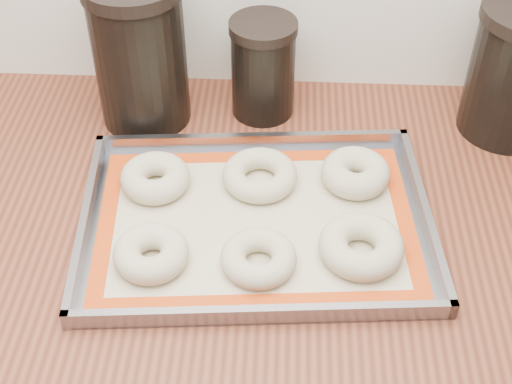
# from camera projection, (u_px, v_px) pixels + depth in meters

# --- Properties ---
(countertop) EXTENTS (3.06, 0.68, 0.04)m
(countertop) POSITION_uv_depth(u_px,v_px,m) (364.00, 231.00, 0.97)
(countertop) COLOR brown
(countertop) RESTS_ON cabinet
(baking_tray) EXTENTS (0.49, 0.37, 0.03)m
(baking_tray) POSITION_uv_depth(u_px,v_px,m) (256.00, 221.00, 0.95)
(baking_tray) COLOR gray
(baking_tray) RESTS_ON countertop
(baking_mat) EXTENTS (0.44, 0.32, 0.00)m
(baking_mat) POSITION_uv_depth(u_px,v_px,m) (256.00, 222.00, 0.95)
(baking_mat) COLOR #C6B793
(baking_mat) RESTS_ON baking_tray
(bagel_front_left) EXTENTS (0.10, 0.10, 0.04)m
(bagel_front_left) POSITION_uv_depth(u_px,v_px,m) (151.00, 253.00, 0.89)
(bagel_front_left) COLOR beige
(bagel_front_left) RESTS_ON baking_mat
(bagel_front_mid) EXTENTS (0.11, 0.11, 0.03)m
(bagel_front_mid) POSITION_uv_depth(u_px,v_px,m) (259.00, 258.00, 0.88)
(bagel_front_mid) COLOR beige
(bagel_front_mid) RESTS_ON baking_mat
(bagel_front_right) EXTENTS (0.12, 0.12, 0.04)m
(bagel_front_right) POSITION_uv_depth(u_px,v_px,m) (361.00, 246.00, 0.89)
(bagel_front_right) COLOR beige
(bagel_front_right) RESTS_ON baking_mat
(bagel_back_left) EXTENTS (0.11, 0.11, 0.04)m
(bagel_back_left) POSITION_uv_depth(u_px,v_px,m) (155.00, 178.00, 0.99)
(bagel_back_left) COLOR beige
(bagel_back_left) RESTS_ON baking_mat
(bagel_back_mid) EXTENTS (0.13, 0.13, 0.03)m
(bagel_back_mid) POSITION_uv_depth(u_px,v_px,m) (260.00, 175.00, 1.00)
(bagel_back_mid) COLOR beige
(bagel_back_mid) RESTS_ON baking_mat
(bagel_back_right) EXTENTS (0.10, 0.10, 0.04)m
(bagel_back_right) POSITION_uv_depth(u_px,v_px,m) (355.00, 173.00, 0.99)
(bagel_back_right) COLOR beige
(bagel_back_right) RESTS_ON baking_mat
(canister_left) EXTENTS (0.14, 0.14, 0.23)m
(canister_left) POSITION_uv_depth(u_px,v_px,m) (140.00, 53.00, 1.05)
(canister_left) COLOR black
(canister_left) RESTS_ON countertop
(canister_mid) EXTENTS (0.10, 0.10, 0.16)m
(canister_mid) POSITION_uv_depth(u_px,v_px,m) (263.00, 68.00, 1.09)
(canister_mid) COLOR black
(canister_mid) RESTS_ON countertop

